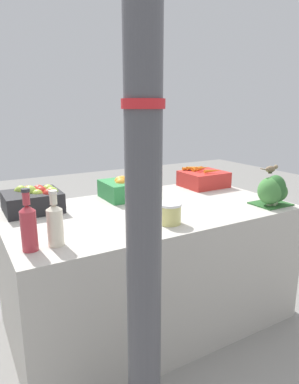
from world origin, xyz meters
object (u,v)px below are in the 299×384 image
at_px(juice_bottle_cloudy, 55,223).
at_px(orange_crate, 128,188).
at_px(juice_bottle_ruby, 29,226).
at_px(carrot_crate, 203,178).
at_px(sparrow_bird, 271,169).
at_px(pickle_jar, 170,213).
at_px(support_pole, 143,135).
at_px(apple_crate, 34,199).
at_px(broccoli_pile, 273,191).

bearing_deg(juice_bottle_cloudy, orange_crate, 41.92).
bearing_deg(orange_crate, juice_bottle_ruby, -142.58).
bearing_deg(carrot_crate, juice_bottle_ruby, -157.56).
height_order(juice_bottle_cloudy, sparrow_bird, juice_bottle_cloudy).
distance_m(orange_crate, pickle_jar, 0.58).
distance_m(support_pole, orange_crate, 1.25).
distance_m(apple_crate, juice_bottle_cloudy, 0.58).
bearing_deg(support_pole, broccoli_pile, 21.05).
height_order(apple_crate, orange_crate, apple_crate).
height_order(orange_crate, juice_bottle_cloudy, juice_bottle_cloudy).
bearing_deg(broccoli_pile, juice_bottle_ruby, 177.69).
bearing_deg(apple_crate, juice_bottle_ruby, -103.42).
bearing_deg(carrot_crate, support_pole, -136.12).
distance_m(carrot_crate, pickle_jar, 0.90).
height_order(support_pole, apple_crate, support_pole).
bearing_deg(pickle_jar, apple_crate, 133.98).
relative_size(pickle_jar, sparrow_bird, 0.92).
relative_size(apple_crate, orange_crate, 1.00).
distance_m(apple_crate, sparrow_bird, 1.43).
height_order(carrot_crate, pickle_jar, carrot_crate).
bearing_deg(carrot_crate, pickle_jar, -139.77).
distance_m(pickle_jar, sparrow_bird, 0.76).
bearing_deg(orange_crate, sparrow_bird, -39.88).
distance_m(support_pole, broccoli_pile, 1.29).
xyz_separation_m(apple_crate, broccoli_pile, (1.28, -0.63, 0.02)).
bearing_deg(support_pole, apple_crate, 97.30).
bearing_deg(pickle_jar, support_pole, -131.03).
xyz_separation_m(support_pole, broccoli_pile, (1.14, 0.44, -0.41)).
relative_size(support_pole, carrot_crate, 8.05).
relative_size(support_pole, orange_crate, 8.05).
bearing_deg(sparrow_bird, pickle_jar, -174.61).
height_order(support_pole, orange_crate, support_pole).
height_order(apple_crate, sparrow_bird, sparrow_bird).
xyz_separation_m(orange_crate, pickle_jar, (-0.04, -0.58, -0.01)).
bearing_deg(orange_crate, pickle_jar, -94.44).
relative_size(orange_crate, carrot_crate, 1.00).
bearing_deg(carrot_crate, orange_crate, -179.71).
xyz_separation_m(apple_crate, orange_crate, (0.61, -0.00, -0.00)).
relative_size(support_pole, broccoli_pile, 10.89).
bearing_deg(broccoli_pile, apple_crate, 153.75).
height_order(broccoli_pile, juice_bottle_cloudy, juice_bottle_cloudy).
distance_m(orange_crate, juice_bottle_cloudy, 0.85).
height_order(apple_crate, juice_bottle_cloudy, juice_bottle_cloudy).
distance_m(support_pole, apple_crate, 1.17).
bearing_deg(sparrow_bird, orange_crate, 145.60).
height_order(orange_crate, sparrow_bird, sparrow_bird).
xyz_separation_m(juice_bottle_ruby, sparrow_bird, (1.44, -0.01, 0.11)).
bearing_deg(juice_bottle_cloudy, apple_crate, 87.30).
distance_m(apple_crate, pickle_jar, 0.81).
relative_size(carrot_crate, broccoli_pile, 1.35).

